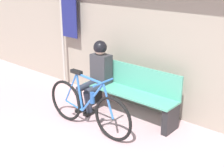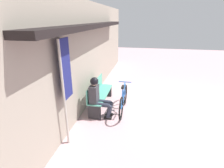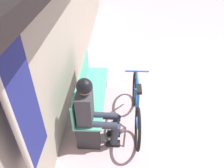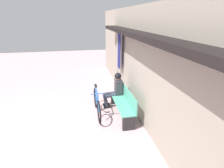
% 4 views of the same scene
% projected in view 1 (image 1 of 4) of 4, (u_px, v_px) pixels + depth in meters
% --- Properties ---
extents(storefront_wall, '(12.00, 0.56, 3.20)m').
position_uv_depth(storefront_wall, '(165.00, 14.00, 4.81)').
color(storefront_wall, '#9E9384').
rests_on(storefront_wall, ground_plane).
extents(park_bench_near, '(1.69, 0.42, 0.84)m').
position_uv_depth(park_bench_near, '(131.00, 93.00, 5.13)').
color(park_bench_near, '#51A88E').
rests_on(park_bench_near, ground_plane).
extents(bicycle, '(1.67, 0.40, 0.91)m').
position_uv_depth(bicycle, '(88.00, 107.00, 4.69)').
color(bicycle, black).
rests_on(bicycle, ground_plane).
extents(person_seated, '(0.34, 0.64, 1.19)m').
position_uv_depth(person_seated, '(97.00, 71.00, 5.33)').
color(person_seated, '#2D3342').
rests_on(person_seated, ground_plane).
extents(banner_pole, '(0.45, 0.05, 2.34)m').
position_uv_depth(banner_pole, '(66.00, 13.00, 5.98)').
color(banner_pole, '#B7B2A8').
rests_on(banner_pole, ground_plane).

